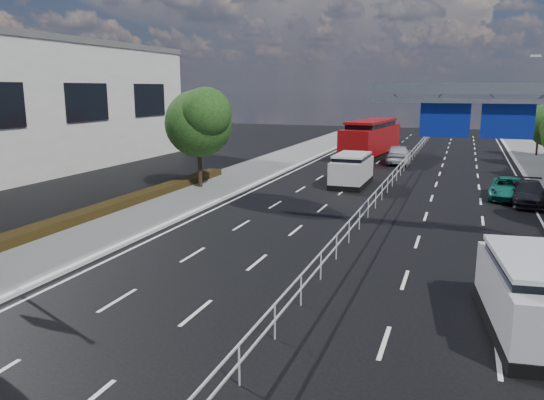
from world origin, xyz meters
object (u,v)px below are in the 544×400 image
(overhead_gantry, at_px, (529,114))
(red_bus, at_px, (371,138))
(near_car_silver, at_px, (398,154))
(parked_car_teal, at_px, (509,188))
(white_minivan, at_px, (352,170))
(silver_minivan, at_px, (534,295))
(near_car_dark, at_px, (386,136))
(parked_car_dark, at_px, (529,193))

(overhead_gantry, bearing_deg, red_bus, 110.84)
(near_car_silver, xyz_separation_m, parked_car_teal, (8.18, -13.41, -0.21))
(overhead_gantry, relative_size, white_minivan, 2.02)
(parked_car_teal, bearing_deg, silver_minivan, -86.68)
(near_car_dark, relative_size, parked_car_teal, 0.92)
(parked_car_teal, xyz_separation_m, parked_car_dark, (0.99, -1.30, 0.02))
(red_bus, bearing_deg, overhead_gantry, -62.83)
(white_minivan, xyz_separation_m, red_bus, (-1.32, 15.75, 0.80))
(white_minivan, xyz_separation_m, silver_minivan, (9.24, -20.66, 0.00))
(silver_minivan, bearing_deg, parked_car_teal, 80.31)
(white_minivan, height_order, silver_minivan, white_minivan)
(overhead_gantry, xyz_separation_m, red_bus, (-10.80, 28.37, -3.73))
(overhead_gantry, bearing_deg, parked_car_teal, 87.78)
(red_bus, xyz_separation_m, parked_car_teal, (11.24, -16.99, -1.23))
(near_car_dark, xyz_separation_m, parked_car_teal, (12.12, -33.72, -0.06))
(white_minivan, relative_size, parked_car_dark, 1.11)
(overhead_gantry, relative_size, parked_car_teal, 2.21)
(white_minivan, distance_m, silver_minivan, 22.64)
(white_minivan, bearing_deg, silver_minivan, -65.59)
(overhead_gantry, height_order, red_bus, overhead_gantry)
(parked_car_dark, bearing_deg, silver_minivan, -93.14)
(overhead_gantry, height_order, parked_car_dark, overhead_gantry)
(silver_minivan, bearing_deg, near_car_silver, 95.18)
(red_bus, height_order, near_car_dark, red_bus)
(parked_car_teal, distance_m, parked_car_dark, 1.63)
(red_bus, bearing_deg, white_minivan, -78.88)
(red_bus, relative_size, parked_car_dark, 2.69)
(near_car_silver, xyz_separation_m, near_car_dark, (-3.94, 20.31, -0.15))
(near_car_dark, height_order, parked_car_dark, near_car_dark)
(white_minivan, height_order, near_car_dark, white_minivan)
(silver_minivan, xyz_separation_m, parked_car_dark, (1.67, 18.13, -0.42))
(white_minivan, distance_m, parked_car_teal, 10.01)
(near_car_silver, bearing_deg, white_minivan, 77.31)
(near_car_dark, xyz_separation_m, silver_minivan, (11.44, -53.16, 0.38))
(white_minivan, xyz_separation_m, near_car_dark, (-2.20, 32.49, -0.38))
(red_bus, relative_size, silver_minivan, 2.22)
(red_bus, height_order, silver_minivan, red_bus)
(silver_minivan, bearing_deg, near_car_dark, 94.47)
(near_car_silver, bearing_deg, parked_car_dark, 117.37)
(near_car_silver, bearing_deg, near_car_dark, -83.58)
(parked_car_dark, bearing_deg, parked_car_teal, 129.32)
(overhead_gantry, distance_m, silver_minivan, 9.24)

